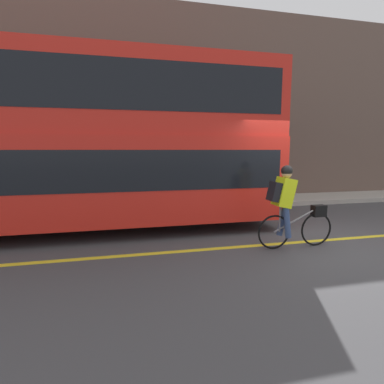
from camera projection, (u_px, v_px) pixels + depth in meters
The scene contains 8 objects.
ground_plane at pixel (313, 242), 6.15m from camera, with size 80.00×80.00×0.00m, color #424244.
road_center_line at pixel (313, 241), 6.17m from camera, with size 50.00×0.14×0.01m, color yellow.
sidewalk_curb at pixel (235, 202), 10.41m from camera, with size 60.00×1.69×0.15m.
building_facade at pixel (227, 108), 10.90m from camera, with size 60.00×0.30×6.77m.
bus at pixel (28, 137), 6.48m from camera, with size 11.13×2.51×3.87m.
cyclist_on_bike at pixel (289, 204), 5.64m from camera, with size 1.57×0.32×1.59m.
trash_bin at pixel (196, 187), 9.93m from camera, with size 0.50×0.50×1.02m.
street_sign_post at pixel (151, 160), 9.47m from camera, with size 0.36×0.09×2.50m.
Camera 1 is at (-3.78, -5.23, 1.88)m, focal length 28.00 mm.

